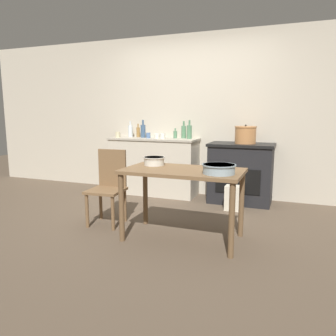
{
  "coord_description": "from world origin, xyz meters",
  "views": [
    {
      "loc": [
        1.55,
        -3.55,
        1.32
      ],
      "look_at": [
        0.0,
        0.45,
        0.6
      ],
      "focal_mm": 35.0,
      "sensor_mm": 36.0,
      "label": 1
    }
  ],
  "objects": [
    {
      "name": "ground_plane",
      "position": [
        0.0,
        0.0,
        0.0
      ],
      "size": [
        14.0,
        14.0,
        0.0
      ],
      "primitive_type": "plane",
      "color": "brown"
    },
    {
      "name": "wall_back",
      "position": [
        0.0,
        1.58,
        1.27
      ],
      "size": [
        8.0,
        0.07,
        2.55
      ],
      "color": "beige",
      "rests_on": "ground_plane"
    },
    {
      "name": "counter_cabinet",
      "position": [
        -0.58,
        1.3,
        0.46
      ],
      "size": [
        1.45,
        0.52,
        0.92
      ],
      "color": "beige",
      "rests_on": "ground_plane"
    },
    {
      "name": "stove",
      "position": [
        0.84,
        1.28,
        0.44
      ],
      "size": [
        0.94,
        0.58,
        0.88
      ],
      "color": "black",
      "rests_on": "ground_plane"
    },
    {
      "name": "work_table",
      "position": [
        0.49,
        -0.4,
        0.64
      ],
      "size": [
        1.23,
        0.68,
        0.75
      ],
      "color": "brown",
      "rests_on": "ground_plane"
    },
    {
      "name": "chair",
      "position": [
        -0.51,
        -0.22,
        0.47
      ],
      "size": [
        0.43,
        0.43,
        0.89
      ],
      "rotation": [
        0.0,
        0.0,
        0.08
      ],
      "color": "brown",
      "rests_on": "ground_plane"
    },
    {
      "name": "flour_sack",
      "position": [
        0.83,
        0.83,
        0.17
      ],
      "size": [
        0.24,
        0.17,
        0.34
      ],
      "primitive_type": "cube",
      "color": "beige",
      "rests_on": "ground_plane"
    },
    {
      "name": "stock_pot",
      "position": [
        0.89,
        1.27,
        1.01
      ],
      "size": [
        0.31,
        0.31,
        0.27
      ],
      "color": "#B77A47",
      "rests_on": "stove"
    },
    {
      "name": "mixing_bowl_large",
      "position": [
        0.11,
        -0.25,
        0.8
      ],
      "size": [
        0.24,
        0.24,
        0.09
      ],
      "color": "silver",
      "rests_on": "work_table"
    },
    {
      "name": "mixing_bowl_small",
      "position": [
        0.89,
        -0.51,
        0.8
      ],
      "size": [
        0.32,
        0.32,
        0.09
      ],
      "color": "#93A8B2",
      "rests_on": "work_table"
    },
    {
      "name": "bottle_far_left",
      "position": [
        -0.78,
        1.34,
        1.03
      ],
      "size": [
        0.08,
        0.08,
        0.29
      ],
      "color": "#3D5675",
      "rests_on": "counter_cabinet"
    },
    {
      "name": "bottle_left",
      "position": [
        -0.92,
        1.43,
        1.01
      ],
      "size": [
        0.06,
        0.06,
        0.22
      ],
      "color": "olive",
      "rests_on": "counter_cabinet"
    },
    {
      "name": "bottle_mid_left",
      "position": [
        -0.12,
        1.46,
        1.03
      ],
      "size": [
        0.08,
        0.08,
        0.27
      ],
      "color": "#517F5B",
      "rests_on": "counter_cabinet"
    },
    {
      "name": "bottle_center_left",
      "position": [
        -1.04,
        1.39,
        1.02
      ],
      "size": [
        0.08,
        0.08,
        0.27
      ],
      "color": "silver",
      "rests_on": "counter_cabinet"
    },
    {
      "name": "bottle_center",
      "position": [
        0.01,
        1.37,
        1.03
      ],
      "size": [
        0.08,
        0.08,
        0.29
      ],
      "color": "#517F5B",
      "rests_on": "counter_cabinet"
    },
    {
      "name": "bottle_center_right",
      "position": [
        -0.24,
        1.4,
        0.98
      ],
      "size": [
        0.06,
        0.06,
        0.16
      ],
      "color": "#517F5B",
      "rests_on": "counter_cabinet"
    },
    {
      "name": "cup_mid_right",
      "position": [
        -0.65,
        1.26,
        0.96
      ],
      "size": [
        0.07,
        0.07,
        0.09
      ],
      "primitive_type": "cylinder",
      "color": "#4C6B99",
      "rests_on": "counter_cabinet"
    },
    {
      "name": "cup_right",
      "position": [
        -0.5,
        1.27,
        0.96
      ],
      "size": [
        0.09,
        0.09,
        0.08
      ],
      "primitive_type": "cylinder",
      "color": "silver",
      "rests_on": "counter_cabinet"
    },
    {
      "name": "cup_far_right",
      "position": [
        -1.18,
        1.2,
        0.97
      ],
      "size": [
        0.08,
        0.08,
        0.1
      ],
      "primitive_type": "cylinder",
      "color": "beige",
      "rests_on": "counter_cabinet"
    },
    {
      "name": "cup_end_right",
      "position": [
        -0.38,
        1.2,
        0.96
      ],
      "size": [
        0.08,
        0.08,
        0.09
      ],
      "primitive_type": "cylinder",
      "color": "silver",
      "rests_on": "counter_cabinet"
    }
  ]
}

